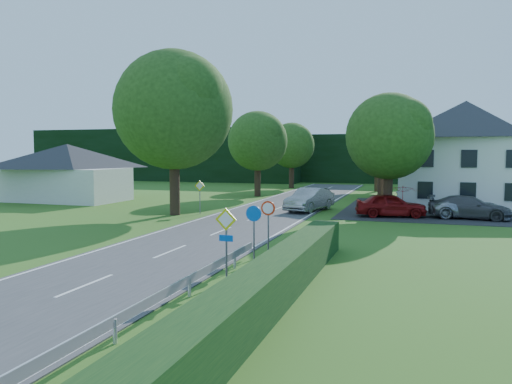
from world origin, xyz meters
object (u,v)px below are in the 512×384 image
(streetlight, at_px, (384,152))
(motorcycle, at_px, (297,197))
(moving_car, at_px, (309,200))
(parked_car_silver_a, at_px, (428,196))
(parked_car_red, at_px, (391,205))
(parked_car_grey, at_px, (469,207))
(parked_car_silver_b, at_px, (470,207))
(parasol, at_px, (402,200))

(streetlight, bearing_deg, motorcycle, 146.43)
(moving_car, bearing_deg, parked_car_silver_a, 51.14)
(parked_car_red, height_order, parked_car_grey, parked_car_red)
(streetlight, xyz_separation_m, moving_car, (-5.36, -0.93, -3.56))
(parked_car_red, distance_m, parked_car_silver_b, 5.22)
(motorcycle, relative_size, parked_car_grey, 0.32)
(parked_car_red, xyz_separation_m, parked_car_silver_b, (5.11, 1.06, -0.09))
(streetlight, distance_m, parked_car_silver_b, 7.03)
(streetlight, height_order, motorcycle, streetlight)
(parked_car_silver_a, bearing_deg, moving_car, 144.47)
(streetlight, bearing_deg, moving_car, -170.17)
(moving_car, distance_m, parked_car_silver_b, 11.16)
(parasol, bearing_deg, parked_car_red, -108.93)
(parked_car_silver_a, bearing_deg, motorcycle, 109.56)
(moving_car, bearing_deg, streetlight, 23.99)
(parked_car_red, relative_size, parked_car_silver_b, 0.91)
(parked_car_grey, relative_size, parasol, 2.30)
(parked_car_red, xyz_separation_m, parked_car_grey, (5.05, 0.64, -0.05))
(streetlight, height_order, parked_car_silver_a, streetlight)
(moving_car, xyz_separation_m, parked_car_silver_a, (8.59, 6.47, -0.05))
(moving_car, height_order, parked_car_silver_a, moving_car)
(moving_car, distance_m, parked_car_red, 6.25)
(motorcycle, height_order, parked_car_silver_a, parked_car_silver_a)
(parked_car_silver_b, bearing_deg, parked_car_grey, 161.23)
(parked_car_red, height_order, parked_car_silver_a, parked_car_red)
(streetlight, height_order, parked_car_silver_b, streetlight)
(parked_car_grey, bearing_deg, parasol, 79.19)
(streetlight, xyz_separation_m, parked_car_silver_b, (5.79, -1.48, -3.70))
(parked_car_silver_a, bearing_deg, parked_car_grey, -143.91)
(parked_car_silver_a, bearing_deg, parked_car_silver_b, -142.48)
(moving_car, xyz_separation_m, motorcycle, (-2.39, 6.07, -0.42))
(moving_car, distance_m, parasol, 6.75)
(motorcycle, distance_m, parked_car_silver_b, 15.08)
(parked_car_red, bearing_deg, parked_car_grey, -93.96)
(motorcycle, distance_m, parked_car_red, 11.41)
(parked_car_silver_a, relative_size, parked_car_silver_b, 0.94)
(parked_car_silver_b, height_order, parasol, parasol)
(parked_car_red, bearing_deg, parked_car_silver_a, -28.78)
(parked_car_silver_a, relative_size, parasol, 2.15)
(moving_car, relative_size, parked_car_grey, 1.00)
(streetlight, xyz_separation_m, parked_car_red, (0.68, -2.53, -3.61))
(streetlight, distance_m, parasol, 3.70)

